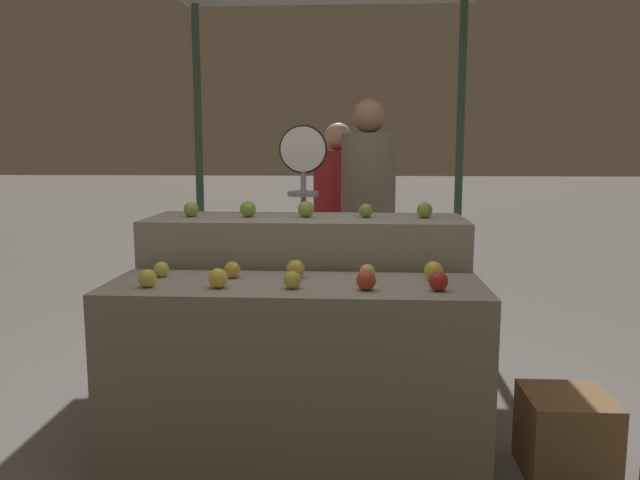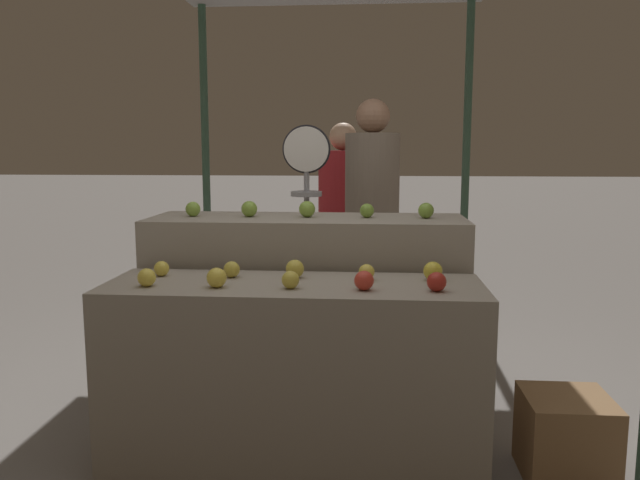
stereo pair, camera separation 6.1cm
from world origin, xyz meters
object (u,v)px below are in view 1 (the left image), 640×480
Objects in this scene: person_vendor_at_scale at (368,208)px; wooden_crate_side at (566,435)px; produce_scale at (303,191)px; person_customer_left at (338,212)px.

person_vendor_at_scale is 4.80× the size of wooden_crate_side.
person_customer_left is at bearing 77.48° from produce_scale.
produce_scale is at bearing 132.84° from wooden_crate_side.
wooden_crate_side is (0.84, -1.66, -0.82)m from person_vendor_at_scale.
person_vendor_at_scale reaches higher than wooden_crate_side.
person_vendor_at_scale is at bearing 116.02° from person_customer_left.
person_customer_left is at bearing -38.64° from person_vendor_at_scale.
wooden_crate_side is at bearing -47.16° from produce_scale.
produce_scale is 2.08m from wooden_crate_side.
wooden_crate_side is at bearing 146.51° from person_vendor_at_scale.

